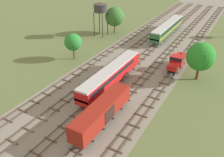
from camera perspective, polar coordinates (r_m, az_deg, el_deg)
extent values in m
plane|color=#5B6B3D|center=(66.55, 9.14, 6.66)|extent=(480.00, 480.00, 0.00)
cube|color=gray|center=(66.55, 9.14, 6.66)|extent=(22.48, 176.00, 0.01)
cube|color=#47382D|center=(71.07, 1.92, 8.70)|extent=(0.07, 126.00, 0.15)
cube|color=#47382D|center=(70.46, 2.96, 8.49)|extent=(0.07, 126.00, 0.15)
cube|color=brown|center=(43.46, -23.52, -9.03)|extent=(2.40, 0.22, 0.14)
cube|color=brown|center=(44.81, -20.60, -7.10)|extent=(2.40, 0.22, 0.14)
cube|color=brown|center=(46.31, -17.87, -5.28)|extent=(2.40, 0.22, 0.14)
cube|color=brown|center=(47.96, -15.34, -3.56)|extent=(2.40, 0.22, 0.14)
cube|color=brown|center=(49.73, -12.99, -1.96)|extent=(2.40, 0.22, 0.14)
cube|color=brown|center=(51.61, -10.82, -0.47)|extent=(2.40, 0.22, 0.14)
cube|color=brown|center=(53.60, -8.80, 0.92)|extent=(2.40, 0.22, 0.14)
cube|color=brown|center=(55.68, -6.92, 2.20)|extent=(2.40, 0.22, 0.14)
cube|color=brown|center=(57.84, -5.18, 3.39)|extent=(2.40, 0.22, 0.14)
cube|color=brown|center=(60.07, -3.57, 4.48)|extent=(2.40, 0.22, 0.14)
cube|color=brown|center=(62.36, -2.07, 5.50)|extent=(2.40, 0.22, 0.14)
cube|color=brown|center=(64.72, -0.67, 6.44)|extent=(2.40, 0.22, 0.14)
cube|color=brown|center=(67.12, 0.64, 7.31)|extent=(2.40, 0.22, 0.14)
cube|color=brown|center=(69.57, 1.85, 8.11)|extent=(2.40, 0.22, 0.14)
cube|color=brown|center=(72.07, 2.99, 8.86)|extent=(2.40, 0.22, 0.14)
cube|color=brown|center=(74.60, 4.06, 9.55)|extent=(2.40, 0.22, 0.14)
cube|color=brown|center=(77.16, 5.06, 10.19)|extent=(2.40, 0.22, 0.14)
cube|color=brown|center=(79.76, 6.00, 10.79)|extent=(2.40, 0.22, 0.14)
cube|color=brown|center=(82.38, 6.88, 11.35)|extent=(2.40, 0.22, 0.14)
cube|color=brown|center=(85.02, 7.71, 11.87)|extent=(2.40, 0.22, 0.14)
cube|color=brown|center=(87.69, 8.49, 12.36)|extent=(2.40, 0.22, 0.14)
cube|color=brown|center=(90.38, 9.23, 12.82)|extent=(2.40, 0.22, 0.14)
cube|color=brown|center=(93.09, 9.93, 13.24)|extent=(2.40, 0.22, 0.14)
cube|color=brown|center=(95.82, 10.60, 13.65)|extent=(2.40, 0.22, 0.14)
cube|color=brown|center=(98.56, 11.22, 14.03)|extent=(2.40, 0.22, 0.14)
cube|color=brown|center=(101.32, 11.82, 14.38)|extent=(2.40, 0.22, 0.14)
cube|color=brown|center=(104.09, 12.38, 14.72)|extent=(2.40, 0.22, 0.14)
cube|color=brown|center=(106.87, 12.92, 15.04)|extent=(2.40, 0.22, 0.14)
cube|color=brown|center=(109.67, 13.43, 15.34)|extent=(2.40, 0.22, 0.14)
cube|color=brown|center=(112.47, 13.92, 15.62)|extent=(2.40, 0.22, 0.14)
cube|color=brown|center=(115.29, 14.38, 15.89)|extent=(2.40, 0.22, 0.14)
cube|color=brown|center=(118.11, 14.83, 16.14)|extent=(2.40, 0.22, 0.14)
cube|color=brown|center=(120.94, 15.25, 16.39)|extent=(2.40, 0.22, 0.14)
cube|color=brown|center=(123.78, 15.66, 16.62)|extent=(2.40, 0.22, 0.14)
cube|color=brown|center=(126.63, 16.05, 16.84)|extent=(2.40, 0.22, 0.14)
cube|color=#47382D|center=(69.19, 5.33, 8.00)|extent=(0.07, 126.00, 0.15)
cube|color=#47382D|center=(68.65, 6.42, 7.77)|extent=(0.07, 126.00, 0.15)
cube|color=brown|center=(39.11, -22.60, -13.64)|extent=(2.40, 0.22, 0.14)
cube|color=brown|center=(40.38, -19.35, -11.35)|extent=(2.40, 0.22, 0.14)
cube|color=brown|center=(41.83, -16.36, -9.17)|extent=(2.40, 0.22, 0.14)
cube|color=brown|center=(43.44, -13.61, -7.12)|extent=(2.40, 0.22, 0.14)
cube|color=brown|center=(45.19, -11.08, -5.21)|extent=(2.40, 0.22, 0.14)
cube|color=brown|center=(47.06, -8.77, -3.44)|extent=(2.40, 0.22, 0.14)
cube|color=brown|center=(49.05, -6.65, -1.81)|extent=(2.40, 0.22, 0.14)
cube|color=brown|center=(51.14, -4.69, -0.30)|extent=(2.40, 0.22, 0.14)
cube|color=brown|center=(53.31, -2.90, 1.09)|extent=(2.40, 0.22, 0.14)
cube|color=brown|center=(55.56, -1.24, 2.36)|extent=(2.40, 0.22, 0.14)
cube|color=brown|center=(57.88, 0.28, 3.54)|extent=(2.40, 0.22, 0.14)
cube|color=brown|center=(60.26, 1.69, 4.62)|extent=(2.40, 0.22, 0.14)
cube|color=brown|center=(62.69, 3.00, 5.61)|extent=(2.40, 0.22, 0.14)
cube|color=brown|center=(65.17, 4.21, 6.53)|extent=(2.40, 0.22, 0.14)
cube|color=brown|center=(67.70, 5.33, 7.37)|extent=(2.40, 0.22, 0.14)
cube|color=brown|center=(70.25, 6.38, 8.16)|extent=(2.40, 0.22, 0.14)
cube|color=brown|center=(72.85, 7.36, 8.88)|extent=(2.40, 0.22, 0.14)
cube|color=brown|center=(75.47, 8.27, 9.55)|extent=(2.40, 0.22, 0.14)
cube|color=brown|center=(78.12, 9.13, 10.18)|extent=(2.40, 0.22, 0.14)
cube|color=brown|center=(80.80, 9.93, 10.76)|extent=(2.40, 0.22, 0.14)
cube|color=brown|center=(83.49, 10.68, 11.30)|extent=(2.40, 0.22, 0.14)
cube|color=brown|center=(86.21, 11.39, 11.81)|extent=(2.40, 0.22, 0.14)
cube|color=brown|center=(88.95, 12.06, 12.28)|extent=(2.40, 0.22, 0.14)
cube|color=brown|center=(91.70, 12.69, 12.73)|extent=(2.40, 0.22, 0.14)
cube|color=brown|center=(94.46, 13.28, 13.14)|extent=(2.40, 0.22, 0.14)
cube|color=brown|center=(97.24, 13.84, 13.54)|extent=(2.40, 0.22, 0.14)
cube|color=brown|center=(100.04, 14.38, 13.90)|extent=(2.40, 0.22, 0.14)
cube|color=brown|center=(102.84, 14.88, 14.25)|extent=(2.40, 0.22, 0.14)
cube|color=brown|center=(105.66, 15.36, 14.58)|extent=(2.40, 0.22, 0.14)
cube|color=brown|center=(108.48, 15.82, 14.89)|extent=(2.40, 0.22, 0.14)
cube|color=brown|center=(111.32, 16.25, 15.18)|extent=(2.40, 0.22, 0.14)
cube|color=brown|center=(114.16, 16.67, 15.46)|extent=(2.40, 0.22, 0.14)
cube|color=brown|center=(117.01, 17.06, 15.73)|extent=(2.40, 0.22, 0.14)
cube|color=brown|center=(119.87, 17.44, 15.98)|extent=(2.40, 0.22, 0.14)
cube|color=brown|center=(122.74, 17.80, 16.22)|extent=(2.40, 0.22, 0.14)
cube|color=brown|center=(125.61, 18.14, 16.44)|extent=(2.40, 0.22, 0.14)
cube|color=#47382D|center=(67.56, 8.90, 7.23)|extent=(0.07, 126.00, 0.15)
cube|color=#47382D|center=(67.12, 10.04, 6.98)|extent=(0.07, 126.00, 0.15)
cube|color=brown|center=(36.25, -17.76, -16.59)|extent=(2.40, 0.22, 0.14)
cube|color=brown|center=(37.62, -14.45, -13.95)|extent=(2.40, 0.22, 0.14)
cube|color=brown|center=(39.17, -11.45, -11.47)|extent=(2.40, 0.22, 0.14)
cube|color=brown|center=(40.88, -8.74, -9.16)|extent=(2.40, 0.22, 0.14)
cube|color=brown|center=(42.74, -6.28, -7.03)|extent=(2.40, 0.22, 0.14)
cube|color=brown|center=(44.72, -4.06, -5.07)|extent=(2.40, 0.22, 0.14)
cube|color=brown|center=(46.81, -2.04, -3.27)|extent=(2.40, 0.22, 0.14)
cube|color=brown|center=(48.99, -0.20, -1.63)|extent=(2.40, 0.22, 0.14)
cube|color=brown|center=(51.25, 1.47, -0.13)|extent=(2.40, 0.22, 0.14)
cube|color=brown|center=(53.59, 3.00, 1.24)|extent=(2.40, 0.22, 0.14)
cube|color=brown|center=(55.99, 4.40, 2.50)|extent=(2.40, 0.22, 0.14)
cube|color=brown|center=(58.45, 5.69, 3.65)|extent=(2.40, 0.22, 0.14)
cube|color=brown|center=(60.95, 6.88, 4.71)|extent=(2.40, 0.22, 0.14)
cube|color=brown|center=(63.50, 7.97, 5.68)|extent=(2.40, 0.22, 0.14)
cube|color=brown|center=(66.09, 8.98, 6.57)|extent=(2.40, 0.22, 0.14)
cube|color=brown|center=(68.71, 9.92, 7.39)|extent=(2.40, 0.22, 0.14)
cube|color=brown|center=(71.35, 10.79, 8.15)|extent=(2.40, 0.22, 0.14)
cube|color=brown|center=(74.03, 11.61, 8.86)|extent=(2.40, 0.22, 0.14)
cube|color=brown|center=(76.73, 12.37, 9.51)|extent=(2.40, 0.22, 0.14)
cube|color=brown|center=(79.45, 13.08, 10.12)|extent=(2.40, 0.22, 0.14)
cube|color=brown|center=(82.19, 13.74, 10.68)|extent=(2.40, 0.22, 0.14)
cube|color=brown|center=(84.95, 14.37, 11.21)|extent=(2.40, 0.22, 0.14)
cube|color=brown|center=(87.73, 14.95, 11.70)|extent=(2.40, 0.22, 0.14)
cube|color=brown|center=(90.52, 15.51, 12.17)|extent=(2.40, 0.22, 0.14)
cube|color=brown|center=(93.32, 16.03, 12.60)|extent=(2.40, 0.22, 0.14)
cube|color=brown|center=(96.13, 16.52, 13.01)|extent=(2.40, 0.22, 0.14)
cube|color=brown|center=(98.96, 16.98, 13.39)|extent=(2.40, 0.22, 0.14)
cube|color=brown|center=(101.79, 17.43, 13.75)|extent=(2.40, 0.22, 0.14)
cube|color=brown|center=(104.63, 17.84, 14.09)|extent=(2.40, 0.22, 0.14)
cube|color=brown|center=(107.49, 18.24, 14.41)|extent=(2.40, 0.22, 0.14)
cube|color=brown|center=(110.35, 18.62, 14.72)|extent=(2.40, 0.22, 0.14)
cube|color=brown|center=(113.22, 18.98, 15.00)|extent=(2.40, 0.22, 0.14)
cube|color=brown|center=(116.09, 19.32, 15.28)|extent=(2.40, 0.22, 0.14)
cube|color=brown|center=(118.97, 19.65, 15.54)|extent=(2.40, 0.22, 0.14)
cube|color=brown|center=(121.86, 19.96, 15.78)|extent=(2.40, 0.22, 0.14)
cube|color=brown|center=(124.75, 20.26, 16.02)|extent=(2.40, 0.22, 0.14)
cube|color=#47382D|center=(66.23, 12.62, 6.39)|extent=(0.07, 126.00, 0.15)
cube|color=#47382D|center=(65.87, 13.81, 6.12)|extent=(0.07, 126.00, 0.15)
cube|color=brown|center=(35.25, -8.69, -16.81)|extent=(2.40, 0.22, 0.14)
cube|color=brown|center=(36.90, -5.78, -13.98)|extent=(2.40, 0.22, 0.14)
cube|color=brown|center=(38.72, -3.20, -11.38)|extent=(2.40, 0.22, 0.14)
cube|color=brown|center=(40.67, -0.90, -9.00)|extent=(2.40, 0.22, 0.14)
cube|color=brown|center=(42.75, 1.16, -6.83)|extent=(2.40, 0.22, 0.14)
cube|color=brown|center=(44.92, 3.01, -4.85)|extent=(2.40, 0.22, 0.14)
cube|color=brown|center=(47.19, 4.67, -3.06)|extent=(2.40, 0.22, 0.14)
cube|color=brown|center=(49.54, 6.17, -1.44)|extent=(2.40, 0.22, 0.14)
cube|color=brown|center=(51.96, 7.54, 0.04)|extent=(2.40, 0.22, 0.14)
cube|color=brown|center=(54.43, 8.78, 1.39)|extent=(2.40, 0.22, 0.14)
cube|color=brown|center=(56.95, 9.91, 2.61)|extent=(2.40, 0.22, 0.14)
cube|color=brown|center=(59.52, 10.95, 3.73)|extent=(2.40, 0.22, 0.14)
cube|color=brown|center=(62.13, 11.91, 4.76)|extent=(2.40, 0.22, 0.14)
cube|color=brown|center=(64.77, 12.79, 5.70)|extent=(2.40, 0.22, 0.14)
cube|color=brown|center=(67.44, 13.60, 6.57)|extent=(2.40, 0.22, 0.14)
cube|color=brown|center=(70.14, 14.35, 7.37)|extent=(2.40, 0.22, 0.14)
cube|color=brown|center=(72.86, 15.05, 8.11)|extent=(2.40, 0.22, 0.14)
cube|color=brown|center=(75.60, 15.70, 8.79)|extent=(2.40, 0.22, 0.14)
cube|color=brown|center=(78.36, 16.31, 9.42)|extent=(2.40, 0.22, 0.14)
cube|color=brown|center=(81.14, 16.88, 10.02)|extent=(2.40, 0.22, 0.14)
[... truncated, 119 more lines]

